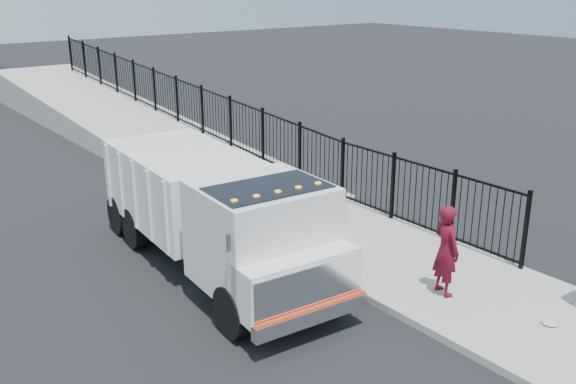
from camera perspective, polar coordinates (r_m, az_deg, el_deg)
ground at (r=14.09m, az=4.94°, el=-8.22°), size 120.00×120.00×0.00m
sidewalk at (r=14.20m, az=16.31°, el=-8.46°), size 3.55×12.00×0.12m
curb at (r=12.83m, az=11.06°, el=-10.98°), size 0.30×12.00×0.16m
ramp at (r=28.11m, az=-14.17°, el=4.98°), size 3.95×24.06×3.19m
iron_fence at (r=25.03m, az=-7.59°, el=5.87°), size 0.10×28.00×1.80m
truck at (r=14.19m, az=-6.42°, el=-1.56°), size 3.00×7.82×2.63m
worker at (r=13.43m, az=13.87°, el=-5.05°), size 0.61×0.79×1.92m
debris at (r=13.27m, az=22.28°, el=-10.66°), size 0.33×0.33×0.08m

